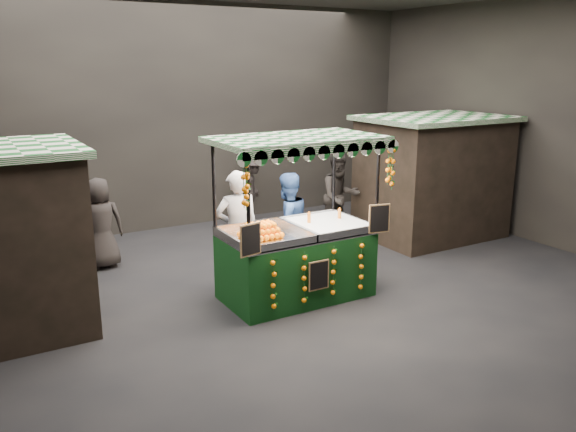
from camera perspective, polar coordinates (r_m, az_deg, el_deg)
ground at (r=9.52m, az=0.33°, el=-7.89°), size 12.00×12.00×0.00m
market_hall at (r=8.79m, az=0.37°, el=12.91°), size 12.10×10.10×5.05m
neighbour_stall_right at (r=12.90m, az=13.94°, el=3.78°), size 3.00×2.20×2.60m
juice_stall at (r=9.23m, az=0.96°, el=-3.31°), size 2.68×1.57×2.59m
vendor_grey at (r=9.60m, az=-4.99°, el=-1.42°), size 0.80×0.59×2.01m
vendor_blue at (r=10.30m, az=-0.09°, el=-0.75°), size 0.97×0.80×1.83m
shopper_1 at (r=12.29m, az=5.07°, el=1.89°), size 1.01×0.84×1.89m
shopper_2 at (r=10.60m, az=-21.64°, el=-1.65°), size 1.08×0.64×1.73m
shopper_3 at (r=13.69m, az=-3.48°, el=2.66°), size 1.08×1.20×1.61m
shopper_4 at (r=11.12m, az=-17.89°, el=-0.69°), size 0.84×0.56×1.68m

